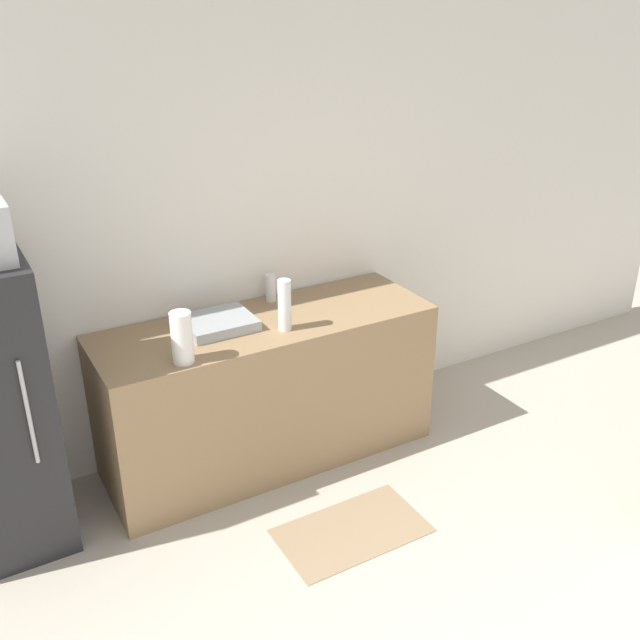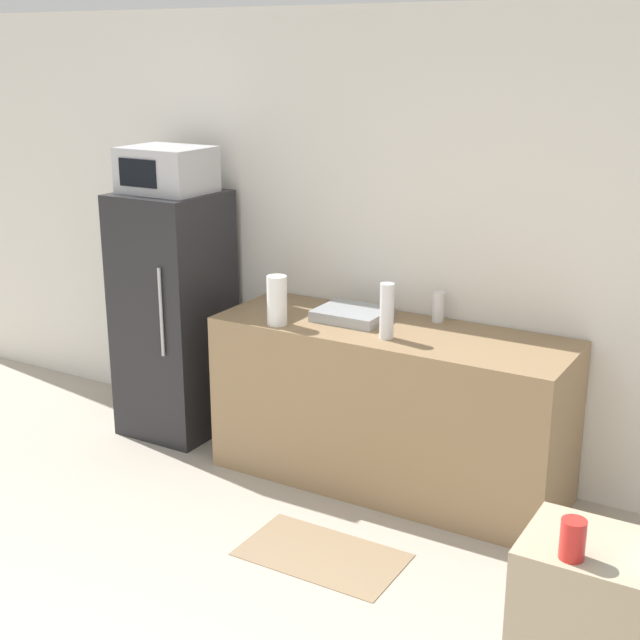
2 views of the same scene
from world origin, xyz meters
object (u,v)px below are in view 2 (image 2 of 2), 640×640
at_px(refrigerator, 174,314).
at_px(microwave, 167,170).
at_px(bottle_tall, 387,311).
at_px(jar, 573,539).
at_px(bottle_short, 438,307).
at_px(paper_towel_roll, 277,300).

height_order(refrigerator, microwave, microwave).
bearing_deg(refrigerator, microwave, -108.03).
xyz_separation_m(refrigerator, bottle_tall, (1.56, -0.15, 0.29)).
height_order(microwave, jar, microwave).
bearing_deg(microwave, refrigerator, 71.97).
height_order(microwave, bottle_short, microwave).
relative_size(jar, paper_towel_roll, 0.42).
relative_size(bottle_tall, paper_towel_roll, 1.08).
bearing_deg(jar, refrigerator, 146.71).
bearing_deg(microwave, bottle_tall, -5.62).
bearing_deg(bottle_tall, jar, -51.36).
distance_m(refrigerator, jar, 3.62).
bearing_deg(bottle_tall, bottle_short, 74.24).
xyz_separation_m(refrigerator, jar, (3.02, -1.98, 0.34)).
bearing_deg(bottle_short, microwave, -171.29).
relative_size(microwave, jar, 4.37).
distance_m(bottle_tall, jar, 2.34).
xyz_separation_m(bottle_short, paper_towel_roll, (-0.74, -0.50, 0.05)).
xyz_separation_m(microwave, bottle_short, (1.67, 0.26, -0.67)).
bearing_deg(refrigerator, paper_towel_roll, -14.52).
height_order(bottle_short, jar, jar).
bearing_deg(refrigerator, bottle_short, 8.67).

